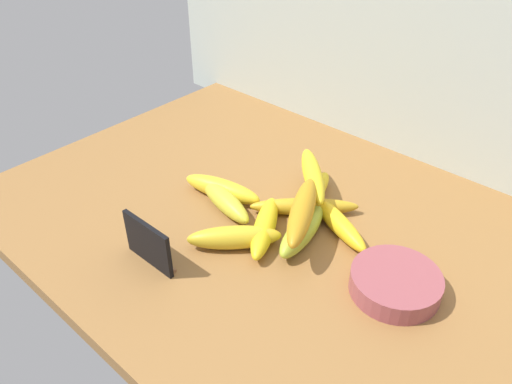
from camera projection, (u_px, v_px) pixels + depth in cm
name	position (u px, v px, depth cm)	size (l,w,h in cm)	color
counter_top	(277.00, 229.00, 94.69)	(110.00, 76.00, 3.00)	olive
back_wall	(408.00, 3.00, 98.91)	(130.00, 2.00, 70.00)	#BAC5BB
chalkboard_sign	(149.00, 245.00, 83.05)	(11.00, 1.80, 8.40)	black
fruit_bowl	(395.00, 283.00, 78.92)	(14.27, 14.27, 3.46)	#93464C
banana_0	(312.00, 194.00, 98.21)	(15.74, 3.80, 3.80)	yellow
banana_1	(222.00, 189.00, 99.30)	(16.74, 4.06, 4.06)	yellow
banana_2	(225.00, 200.00, 96.29)	(15.98, 3.95, 3.95)	gold
banana_3	(302.00, 231.00, 88.63)	(15.37, 4.33, 4.33)	#A6BA32
banana_4	(265.00, 227.00, 89.85)	(17.18, 3.85, 3.85)	yellow
banana_5	(338.00, 223.00, 91.18)	(17.29, 3.46, 3.46)	yellow
banana_6	(234.00, 237.00, 87.31)	(16.44, 4.15, 4.15)	gold
banana_7	(304.00, 207.00, 95.24)	(20.61, 3.30, 3.30)	gold
banana_8	(302.00, 211.00, 86.55)	(19.57, 3.98, 3.98)	#BF851A
banana_9	(312.00, 175.00, 97.05)	(18.61, 3.57, 3.57)	yellow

